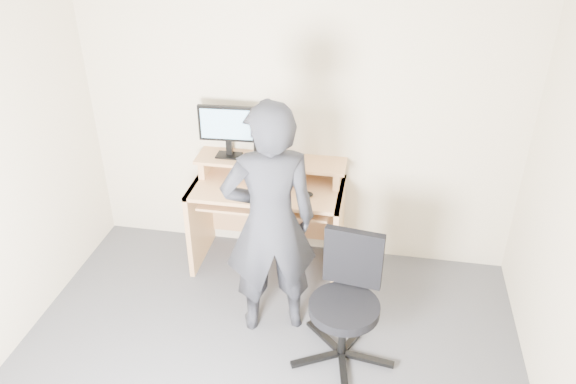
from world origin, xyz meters
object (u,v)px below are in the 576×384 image
(monitor, at_px, (227,127))
(office_chair, at_px, (347,296))
(desk, at_px, (270,203))
(person, at_px, (270,223))

(monitor, height_order, office_chair, monitor)
(office_chair, bearing_deg, desk, 134.88)
(monitor, xyz_separation_m, office_chair, (1.06, -1.03, -0.68))
(desk, relative_size, monitor, 2.64)
(desk, distance_m, person, 0.85)
(office_chair, bearing_deg, monitor, 144.00)
(desk, relative_size, person, 0.69)
(desk, height_order, monitor, monitor)
(person, bearing_deg, desk, -96.13)
(monitor, xyz_separation_m, person, (0.51, -0.84, -0.30))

